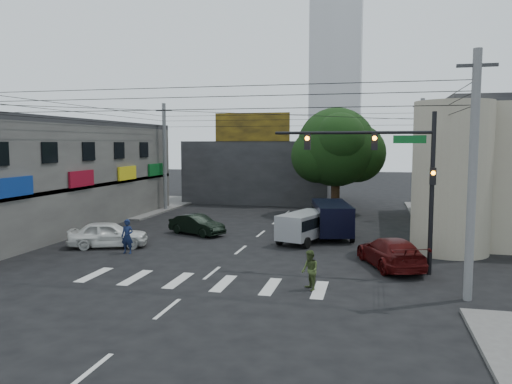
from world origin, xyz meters
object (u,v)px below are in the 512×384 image
(street_tree, at_px, (336,147))
(traffic_officer, at_px, (127,236))
(navy_van, at_px, (331,220))
(utility_pole_far_right, at_px, (421,159))
(utility_pole_near_right, at_px, (472,177))
(maroon_sedan, at_px, (390,252))
(silver_minivan, at_px, (304,228))
(dark_sedan, at_px, (197,225))
(traffic_gantry, at_px, (393,166))
(white_compact, at_px, (108,234))
(utility_pole_far_left, at_px, (165,157))
(pedestrian_olive, at_px, (310,270))

(street_tree, distance_m, traffic_officer, 20.21)
(navy_van, bearing_deg, utility_pole_far_right, -46.10)
(utility_pole_near_right, distance_m, traffic_officer, 17.10)
(maroon_sedan, height_order, silver_minivan, silver_minivan)
(maroon_sedan, bearing_deg, dark_sedan, -46.52)
(silver_minivan, bearing_deg, traffic_gantry, -121.45)
(maroon_sedan, bearing_deg, white_compact, -23.97)
(utility_pole_far_right, height_order, maroon_sedan, utility_pole_far_right)
(utility_pole_near_right, height_order, silver_minivan, utility_pole_near_right)
(white_compact, bearing_deg, dark_sedan, -55.61)
(utility_pole_far_left, distance_m, traffic_officer, 17.29)
(utility_pole_far_left, relative_size, dark_sedan, 2.26)
(silver_minivan, height_order, pedestrian_olive, silver_minivan)
(silver_minivan, bearing_deg, traffic_officer, 139.19)
(silver_minivan, xyz_separation_m, traffic_officer, (-8.76, -4.98, 0.03))
(utility_pole_far_left, relative_size, pedestrian_olive, 5.75)
(street_tree, bearing_deg, navy_van, -87.08)
(dark_sedan, height_order, white_compact, white_compact)
(traffic_gantry, bearing_deg, silver_minivan, 128.99)
(white_compact, xyz_separation_m, traffic_officer, (1.79, -1.18, 0.17))
(street_tree, height_order, pedestrian_olive, street_tree)
(utility_pole_far_left, xyz_separation_m, pedestrian_olive, (15.11, -20.57, -3.80))
(maroon_sedan, bearing_deg, utility_pole_far_right, -119.37)
(navy_van, bearing_deg, silver_minivan, 136.60)
(street_tree, xyz_separation_m, traffic_officer, (-9.63, -17.17, -4.56))
(maroon_sedan, bearing_deg, traffic_gantry, 68.94)
(utility_pole_far_right, relative_size, traffic_officer, 5.06)
(navy_van, bearing_deg, traffic_officer, 113.43)
(pedestrian_olive, bearing_deg, silver_minivan, 159.88)
(utility_pole_near_right, bearing_deg, dark_sedan, 144.42)
(white_compact, height_order, pedestrian_olive, pedestrian_olive)
(maroon_sedan, relative_size, silver_minivan, 1.19)
(dark_sedan, distance_m, traffic_officer, 6.24)
(utility_pole_far_left, xyz_separation_m, dark_sedan, (6.57, -10.18, -3.96))
(maroon_sedan, relative_size, pedestrian_olive, 3.30)
(white_compact, bearing_deg, navy_van, -82.65)
(white_compact, bearing_deg, pedestrian_olive, -134.54)
(silver_minivan, bearing_deg, dark_sedan, 101.36)
(traffic_officer, bearing_deg, maroon_sedan, -0.95)
(street_tree, distance_m, pedestrian_olive, 22.08)
(traffic_gantry, distance_m, utility_pole_far_left, 25.00)
(utility_pole_far_right, distance_m, dark_sedan, 18.10)
(silver_minivan, xyz_separation_m, pedestrian_olive, (1.48, -9.37, -0.08))
(dark_sedan, xyz_separation_m, pedestrian_olive, (8.53, -10.39, 0.16))
(white_compact, distance_m, traffic_officer, 2.15)
(pedestrian_olive, bearing_deg, street_tree, 152.50)
(utility_pole_far_right, distance_m, silver_minivan, 13.91)
(dark_sedan, height_order, silver_minivan, silver_minivan)
(navy_van, bearing_deg, utility_pole_near_right, -164.82)
(maroon_sedan, bearing_deg, traffic_officer, -19.49)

